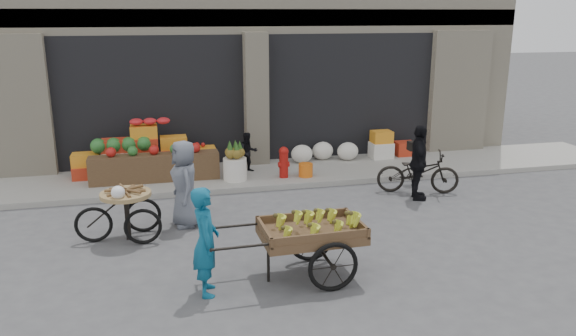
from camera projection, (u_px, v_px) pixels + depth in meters
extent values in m
plane|color=#424244|center=(311.00, 244.00, 9.33)|extent=(80.00, 80.00, 0.00)
cube|color=gray|center=(264.00, 174.00, 13.16)|extent=(18.00, 2.20, 0.12)
cube|color=beige|center=(235.00, 20.00, 16.08)|extent=(14.00, 6.00, 7.00)
cube|color=gray|center=(252.00, 18.00, 13.38)|extent=(14.00, 0.30, 0.40)
cube|color=black|center=(151.00, 98.00, 13.95)|extent=(4.40, 1.60, 3.10)
cube|color=black|center=(340.00, 92.00, 15.06)|extent=(4.40, 1.60, 3.10)
cube|color=beige|center=(255.00, 99.00, 13.71)|extent=(0.55, 0.80, 3.22)
cube|color=brown|center=(155.00, 168.00, 12.37)|extent=(2.80, 0.45, 0.60)
sphere|color=#1E5923|center=(122.00, 145.00, 12.56)|extent=(0.34, 0.34, 0.34)
cylinder|color=silver|center=(235.00, 169.00, 12.44)|extent=(0.52, 0.52, 0.50)
cylinder|color=#A5140F|center=(284.00, 165.00, 12.63)|extent=(0.20, 0.20, 0.56)
sphere|color=#A5140F|center=(284.00, 151.00, 12.54)|extent=(0.22, 0.22, 0.22)
cylinder|color=orange|center=(306.00, 170.00, 12.73)|extent=(0.32, 0.32, 0.30)
ellipsoid|color=silver|center=(325.00, 153.00, 14.02)|extent=(1.70, 0.60, 0.44)
imported|color=black|center=(248.00, 152.00, 13.03)|extent=(0.51, 0.43, 0.93)
cube|color=brown|center=(311.00, 234.00, 8.02)|extent=(1.46, 0.98, 0.13)
torus|color=black|center=(333.00, 267.00, 7.66)|extent=(0.73, 0.08, 0.72)
torus|color=black|center=(311.00, 239.00, 8.61)|extent=(0.73, 0.08, 0.72)
cylinder|color=black|center=(268.00, 262.00, 7.96)|extent=(0.04, 0.04, 0.60)
imported|color=#0F5475|center=(206.00, 241.00, 7.51)|extent=(0.39, 0.57, 1.52)
cylinder|color=#9E7F51|center=(126.00, 194.00, 9.33)|extent=(0.84, 0.84, 0.07)
cube|color=black|center=(127.00, 217.00, 9.43)|extent=(0.08, 0.08, 0.80)
torus|color=black|center=(143.00, 227.00, 9.25)|extent=(0.62, 0.06, 0.62)
torus|color=black|center=(143.00, 215.00, 9.78)|extent=(0.62, 0.06, 0.62)
torus|color=black|center=(94.00, 225.00, 9.33)|extent=(0.62, 0.06, 0.62)
imported|color=slate|center=(185.00, 184.00, 9.95)|extent=(0.62, 0.84, 1.57)
imported|color=black|center=(418.00, 172.00, 11.90)|extent=(1.82, 1.11, 0.90)
imported|color=black|center=(419.00, 163.00, 11.39)|extent=(0.65, 0.98, 1.55)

